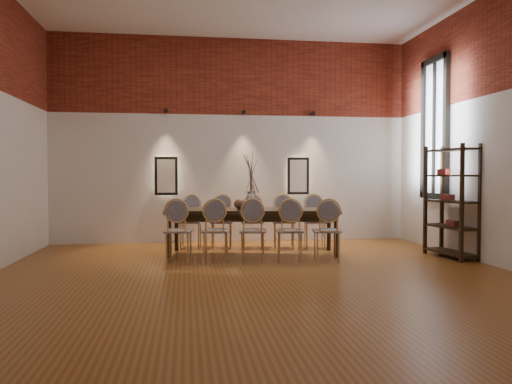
{
  "coord_description": "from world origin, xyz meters",
  "views": [
    {
      "loc": [
        -0.92,
        -6.33,
        1.33
      ],
      "look_at": [
        0.18,
        1.52,
        1.05
      ],
      "focal_mm": 35.0,
      "sensor_mm": 36.0,
      "label": 1
    }
  ],
  "objects": [
    {
      "name": "chair_far_a",
      "position": [
        -0.84,
        2.79,
        0.47
      ],
      "size": [
        0.49,
        0.49,
        0.94
      ],
      "primitive_type": null,
      "rotation": [
        0.0,
        0.0,
        3.01
      ],
      "color": "tan",
      "rests_on": "floor"
    },
    {
      "name": "floor",
      "position": [
        0.0,
        0.0,
        -0.01
      ],
      "size": [
        7.0,
        7.0,
        0.02
      ],
      "primitive_type": "cube",
      "color": "brown",
      "rests_on": "ground"
    },
    {
      "name": "chair_near_c",
      "position": [
        0.08,
        1.19,
        0.47
      ],
      "size": [
        0.49,
        0.49,
        0.94
      ],
      "primitive_type": null,
      "rotation": [
        0.0,
        0.0,
        -0.13
      ],
      "color": "tan",
      "rests_on": "floor"
    },
    {
      "name": "niche_right",
      "position": [
        1.3,
        3.45,
        1.3
      ],
      "size": [
        0.36,
        0.06,
        0.66
      ],
      "primitive_type": "cube",
      "color": "#FFEAC6",
      "rests_on": "wall_back"
    },
    {
      "name": "chair_far_d",
      "position": [
        0.84,
        2.57,
        0.47
      ],
      "size": [
        0.49,
        0.49,
        0.94
      ],
      "primitive_type": null,
      "rotation": [
        0.0,
        0.0,
        3.01
      ],
      "color": "tan",
      "rests_on": "floor"
    },
    {
      "name": "chair_far_b",
      "position": [
        -0.28,
        2.72,
        0.47
      ],
      "size": [
        0.49,
        0.49,
        0.94
      ],
      "primitive_type": null,
      "rotation": [
        0.0,
        0.0,
        3.01
      ],
      "color": "tan",
      "rests_on": "floor"
    },
    {
      "name": "niche_left",
      "position": [
        -1.3,
        3.45,
        1.3
      ],
      "size": [
        0.36,
        0.06,
        0.66
      ],
      "primitive_type": "cube",
      "color": "#FFEAC6",
      "rests_on": "wall_back"
    },
    {
      "name": "chair_near_a",
      "position": [
        -1.04,
        1.34,
        0.47
      ],
      "size": [
        0.49,
        0.49,
        0.94
      ],
      "primitive_type": null,
      "rotation": [
        0.0,
        0.0,
        -0.13
      ],
      "color": "tan",
      "rests_on": "floor"
    },
    {
      "name": "book",
      "position": [
        0.07,
        2.05,
        0.77
      ],
      "size": [
        0.28,
        0.21,
        0.03
      ],
      "primitive_type": "cube",
      "rotation": [
        0.0,
        0.0,
        -0.13
      ],
      "color": "#7D1C5F",
      "rests_on": "dining_table"
    },
    {
      "name": "spot_fixture_mid",
      "position": [
        0.2,
        3.42,
        2.55
      ],
      "size": [
        0.08,
        0.1,
        0.08
      ],
      "primitive_type": "cylinder",
      "rotation": [
        1.57,
        0.0,
        0.0
      ],
      "color": "black",
      "rests_on": "wall_back"
    },
    {
      "name": "brick_band_right",
      "position": [
        3.48,
        0.0,
        3.25
      ],
      "size": [
        0.02,
        7.0,
        1.5
      ],
      "primitive_type": "cube",
      "color": "maroon",
      "rests_on": "ground"
    },
    {
      "name": "chair_near_e",
      "position": [
        1.21,
        1.04,
        0.47
      ],
      "size": [
        0.49,
        0.49,
        0.94
      ],
      "primitive_type": null,
      "rotation": [
        0.0,
        0.0,
        -0.13
      ],
      "color": "tan",
      "rests_on": "floor"
    },
    {
      "name": "vase",
      "position": [
        0.16,
        1.92,
        0.9
      ],
      "size": [
        0.14,
        0.14,
        0.3
      ],
      "primitive_type": "cylinder",
      "color": "silver",
      "rests_on": "dining_table"
    },
    {
      "name": "chair_far_c",
      "position": [
        0.28,
        2.64,
        0.47
      ],
      "size": [
        0.49,
        0.49,
        0.94
      ],
      "primitive_type": null,
      "rotation": [
        0.0,
        0.0,
        3.01
      ],
      "color": "tan",
      "rests_on": "floor"
    },
    {
      "name": "chair_near_b",
      "position": [
        -0.48,
        1.26,
        0.47
      ],
      "size": [
        0.49,
        0.49,
        0.94
      ],
      "primitive_type": null,
      "rotation": [
        0.0,
        0.0,
        -0.13
      ],
      "color": "tan",
      "rests_on": "floor"
    },
    {
      "name": "spot_fixture_right",
      "position": [
        1.6,
        3.42,
        2.55
      ],
      "size": [
        0.08,
        0.1,
        0.08
      ],
      "primitive_type": "cylinder",
      "rotation": [
        1.57,
        0.0,
        0.0
      ],
      "color": "black",
      "rests_on": "wall_back"
    },
    {
      "name": "chair_near_d",
      "position": [
        0.64,
        1.11,
        0.47
      ],
      "size": [
        0.49,
        0.49,
        0.94
      ],
      "primitive_type": null,
      "rotation": [
        0.0,
        0.0,
        -0.13
      ],
      "color": "tan",
      "rests_on": "floor"
    },
    {
      "name": "wall_front",
      "position": [
        0.0,
        -3.55,
        2.0
      ],
      "size": [
        7.0,
        0.1,
        4.0
      ],
      "primitive_type": "cube",
      "color": "silver",
      "rests_on": "ground"
    },
    {
      "name": "dried_branches",
      "position": [
        0.16,
        1.92,
        1.35
      ],
      "size": [
        0.5,
        0.5,
        0.7
      ],
      "primitive_type": null,
      "color": "#4D3A2E",
      "rests_on": "vase"
    },
    {
      "name": "dining_table",
      "position": [
        0.18,
        1.92,
        0.38
      ],
      "size": [
        2.92,
        1.28,
        0.75
      ],
      "primitive_type": "cube",
      "rotation": [
        0.0,
        0.0,
        -0.13
      ],
      "color": "black",
      "rests_on": "floor"
    },
    {
      "name": "wall_back",
      "position": [
        0.0,
        3.55,
        2.0
      ],
      "size": [
        7.0,
        0.1,
        4.0
      ],
      "primitive_type": "cube",
      "color": "silver",
      "rests_on": "ground"
    },
    {
      "name": "window_glass",
      "position": [
        3.46,
        2.0,
        2.15
      ],
      "size": [
        0.02,
        0.78,
        2.38
      ],
      "primitive_type": "cube",
      "color": "silver",
      "rests_on": "wall_right"
    },
    {
      "name": "bowl",
      "position": [
        -0.02,
        1.89,
        0.84
      ],
      "size": [
        0.24,
        0.24,
        0.18
      ],
      "primitive_type": "ellipsoid",
      "color": "brown",
      "rests_on": "dining_table"
    },
    {
      "name": "spot_fixture_left",
      "position": [
        -1.3,
        3.42,
        2.55
      ],
      "size": [
        0.08,
        0.1,
        0.08
      ],
      "primitive_type": "cylinder",
      "rotation": [
        1.57,
        0.0,
        0.0
      ],
      "color": "black",
      "rests_on": "wall_back"
    },
    {
      "name": "brick_band_back",
      "position": [
        0.0,
        3.48,
        3.25
      ],
      "size": [
        7.0,
        0.02,
        1.5
      ],
      "primitive_type": "cube",
      "color": "maroon",
      "rests_on": "ground"
    },
    {
      "name": "window_frame",
      "position": [
        3.44,
        2.0,
        2.15
      ],
      "size": [
        0.08,
        0.9,
        2.5
      ],
      "primitive_type": "cube",
      "color": "black",
      "rests_on": "wall_right"
    },
    {
      "name": "window_mullion",
      "position": [
        3.44,
        2.0,
        2.15
      ],
      "size": [
        0.06,
        0.06,
        2.4
      ],
      "primitive_type": "cube",
      "color": "black",
      "rests_on": "wall_right"
    },
    {
      "name": "chair_far_e",
      "position": [
        1.4,
        2.49,
        0.47
      ],
      "size": [
        0.49,
        0.49,
        0.94
      ],
      "primitive_type": null,
      "rotation": [
        0.0,
        0.0,
        3.01
      ],
      "color": "tan",
      "rests_on": "floor"
    },
    {
      "name": "shelving_rack",
      "position": [
        3.28,
        1.12,
        0.9
      ],
      "size": [
        0.49,
        1.04,
        1.8
      ],
      "primitive_type": null,
      "rotation": [
        0.0,
        0.0,
        0.12
      ],
      "color": "black",
      "rests_on": "floor"
    }
  ]
}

